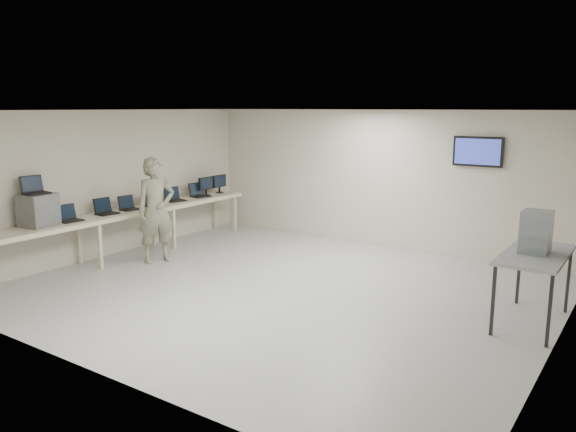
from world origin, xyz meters
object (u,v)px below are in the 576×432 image
Objects in this scene: side_table at (535,258)px; workbench at (128,214)px; soldier at (156,210)px; equipment_box at (38,210)px.

workbench is at bearing -174.50° from side_table.
soldier reaches higher than side_table.
equipment_box reaches higher than side_table.
workbench is 11.06× the size of equipment_box.
equipment_box is at bearing 178.99° from soldier.
soldier is (0.77, 0.02, 0.15)m from workbench.
workbench is at bearing 79.53° from equipment_box.
soldier is at bearing -173.99° from side_table.
side_table is at bearing 10.50° from equipment_box.
side_table is (6.42, 0.68, -0.08)m from soldier.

